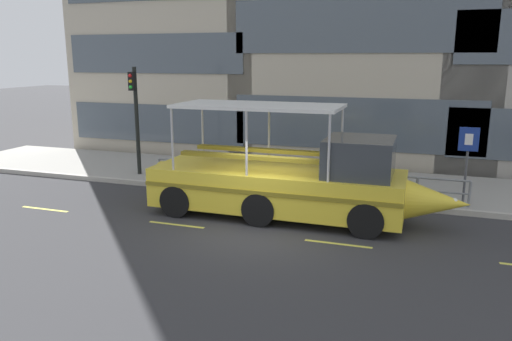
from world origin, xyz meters
name	(u,v)px	position (x,y,z in m)	size (l,w,h in m)	color
ground_plane	(260,227)	(0.00, 0.00, 0.00)	(120.00, 120.00, 0.00)	#333335
sidewalk	(304,180)	(0.00, 5.60, 0.09)	(32.00, 4.80, 0.18)	#99968E
curb_edge	(288,196)	(0.00, 3.11, 0.09)	(32.00, 0.18, 0.18)	#B2ADA3
lane_centreline	(253,234)	(0.00, -0.62, 0.00)	(25.80, 0.12, 0.01)	#DBD64C
curb_guardrail	(299,176)	(0.31, 3.45, 0.76)	(11.20, 0.09, 0.88)	gray
traffic_light_pole	(135,110)	(-6.58, 4.08, 2.78)	(0.24, 0.46, 4.30)	black
parking_sign	(468,152)	(5.72, 3.79, 1.89)	(0.60, 0.12, 2.51)	#4C4F54
duck_tour_boat	(294,182)	(0.70, 1.20, 1.11)	(9.64, 2.55, 3.46)	yellow
pedestrian_near_bow	(387,162)	(3.18, 4.90, 1.20)	(0.44, 0.31, 1.68)	#1E2338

